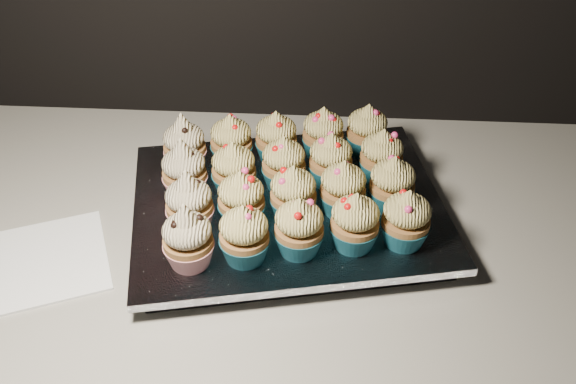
# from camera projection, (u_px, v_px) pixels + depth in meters

# --- Properties ---
(worktop) EXTENTS (2.44, 0.64, 0.04)m
(worktop) POSITION_uv_depth(u_px,v_px,m) (367.00, 239.00, 0.91)
(worktop) COLOR beige
(worktop) RESTS_ON cabinet
(napkin) EXTENTS (0.21, 0.21, 0.00)m
(napkin) POSITION_uv_depth(u_px,v_px,m) (44.00, 262.00, 0.85)
(napkin) COLOR white
(napkin) RESTS_ON worktop
(baking_tray) EXTENTS (0.45, 0.37, 0.02)m
(baking_tray) POSITION_uv_depth(u_px,v_px,m) (288.00, 214.00, 0.91)
(baking_tray) COLOR black
(baking_tray) RESTS_ON worktop
(foil_lining) EXTENTS (0.49, 0.41, 0.01)m
(foil_lining) POSITION_uv_depth(u_px,v_px,m) (288.00, 204.00, 0.90)
(foil_lining) COLOR silver
(foil_lining) RESTS_ON baking_tray
(cupcake_0) EXTENTS (0.06, 0.06, 0.10)m
(cupcake_0) POSITION_uv_depth(u_px,v_px,m) (188.00, 238.00, 0.78)
(cupcake_0) COLOR maroon
(cupcake_0) RESTS_ON foil_lining
(cupcake_1) EXTENTS (0.06, 0.06, 0.08)m
(cupcake_1) POSITION_uv_depth(u_px,v_px,m) (244.00, 235.00, 0.78)
(cupcake_1) COLOR #175A6C
(cupcake_1) RESTS_ON foil_lining
(cupcake_2) EXTENTS (0.06, 0.06, 0.08)m
(cupcake_2) POSITION_uv_depth(u_px,v_px,m) (299.00, 228.00, 0.79)
(cupcake_2) COLOR #175A6C
(cupcake_2) RESTS_ON foil_lining
(cupcake_3) EXTENTS (0.06, 0.06, 0.08)m
(cupcake_3) POSITION_uv_depth(u_px,v_px,m) (355.00, 222.00, 0.80)
(cupcake_3) COLOR #175A6C
(cupcake_3) RESTS_ON foil_lining
(cupcake_4) EXTENTS (0.06, 0.06, 0.08)m
(cupcake_4) POSITION_uv_depth(u_px,v_px,m) (406.00, 219.00, 0.81)
(cupcake_4) COLOR #175A6C
(cupcake_4) RESTS_ON foil_lining
(cupcake_5) EXTENTS (0.06, 0.06, 0.10)m
(cupcake_5) POSITION_uv_depth(u_px,v_px,m) (189.00, 203.00, 0.83)
(cupcake_5) COLOR maroon
(cupcake_5) RESTS_ON foil_lining
(cupcake_6) EXTENTS (0.06, 0.06, 0.08)m
(cupcake_6) POSITION_uv_depth(u_px,v_px,m) (241.00, 200.00, 0.84)
(cupcake_6) COLOR #175A6C
(cupcake_6) RESTS_ON foil_lining
(cupcake_7) EXTENTS (0.06, 0.06, 0.08)m
(cupcake_7) POSITION_uv_depth(u_px,v_px,m) (293.00, 194.00, 0.85)
(cupcake_7) COLOR #175A6C
(cupcake_7) RESTS_ON foil_lining
(cupcake_8) EXTENTS (0.06, 0.06, 0.08)m
(cupcake_8) POSITION_uv_depth(u_px,v_px,m) (343.00, 189.00, 0.86)
(cupcake_8) COLOR #175A6C
(cupcake_8) RESTS_ON foil_lining
(cupcake_9) EXTENTS (0.06, 0.06, 0.08)m
(cupcake_9) POSITION_uv_depth(u_px,v_px,m) (392.00, 184.00, 0.86)
(cupcake_9) COLOR #175A6C
(cupcake_9) RESTS_ON foil_lining
(cupcake_10) EXTENTS (0.06, 0.06, 0.10)m
(cupcake_10) POSITION_uv_depth(u_px,v_px,m) (184.00, 171.00, 0.88)
(cupcake_10) COLOR maroon
(cupcake_10) RESTS_ON foil_lining
(cupcake_11) EXTENTS (0.06, 0.06, 0.08)m
(cupcake_11) POSITION_uv_depth(u_px,v_px,m) (234.00, 170.00, 0.89)
(cupcake_11) COLOR #175A6C
(cupcake_11) RESTS_ON foil_lining
(cupcake_12) EXTENTS (0.06, 0.06, 0.08)m
(cupcake_12) POSITION_uv_depth(u_px,v_px,m) (284.00, 164.00, 0.90)
(cupcake_12) COLOR #175A6C
(cupcake_12) RESTS_ON foil_lining
(cupcake_13) EXTENTS (0.06, 0.06, 0.08)m
(cupcake_13) POSITION_uv_depth(u_px,v_px,m) (331.00, 161.00, 0.91)
(cupcake_13) COLOR #175A6C
(cupcake_13) RESTS_ON foil_lining
(cupcake_14) EXTENTS (0.06, 0.06, 0.08)m
(cupcake_14) POSITION_uv_depth(u_px,v_px,m) (381.00, 156.00, 0.92)
(cupcake_14) COLOR #175A6C
(cupcake_14) RESTS_ON foil_lining
(cupcake_15) EXTENTS (0.06, 0.06, 0.10)m
(cupcake_15) POSITION_uv_depth(u_px,v_px,m) (184.00, 145.00, 0.93)
(cupcake_15) COLOR maroon
(cupcake_15) RESTS_ON foil_lining
(cupcake_16) EXTENTS (0.06, 0.06, 0.08)m
(cupcake_16) POSITION_uv_depth(u_px,v_px,m) (231.00, 141.00, 0.95)
(cupcake_16) COLOR #175A6C
(cupcake_16) RESTS_ON foil_lining
(cupcake_17) EXTENTS (0.06, 0.06, 0.08)m
(cupcake_17) POSITION_uv_depth(u_px,v_px,m) (276.00, 138.00, 0.95)
(cupcake_17) COLOR #175A6C
(cupcake_17) RESTS_ON foil_lining
(cupcake_18) EXTENTS (0.06, 0.06, 0.08)m
(cupcake_18) POSITION_uv_depth(u_px,v_px,m) (323.00, 134.00, 0.96)
(cupcake_18) COLOR #175A6C
(cupcake_18) RESTS_ON foil_lining
(cupcake_19) EXTENTS (0.06, 0.06, 0.08)m
(cupcake_19) POSITION_uv_depth(u_px,v_px,m) (367.00, 131.00, 0.97)
(cupcake_19) COLOR #175A6C
(cupcake_19) RESTS_ON foil_lining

